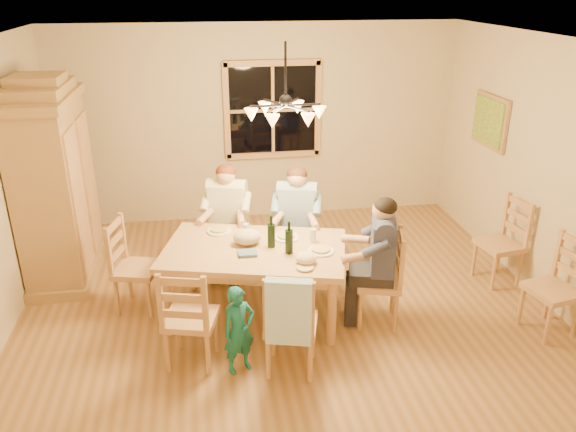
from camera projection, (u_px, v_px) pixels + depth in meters
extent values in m
plane|color=olive|center=(286.00, 304.00, 6.00)|extent=(5.50, 5.50, 0.00)
cube|color=white|center=(285.00, 41.00, 4.95)|extent=(5.50, 5.00, 0.02)
cube|color=#CAB28F|center=(258.00, 124.00, 7.75)|extent=(5.50, 0.02, 2.70)
cube|color=#CAB28F|center=(545.00, 171.00, 5.87)|extent=(0.02, 5.00, 2.70)
cube|color=black|center=(273.00, 110.00, 7.68)|extent=(1.20, 0.03, 1.20)
cube|color=#AC754C|center=(273.00, 110.00, 7.66)|extent=(1.30, 0.06, 1.30)
cube|color=#A68048|center=(490.00, 121.00, 6.86)|extent=(0.04, 0.78, 0.64)
cube|color=#1E6B2D|center=(488.00, 121.00, 6.85)|extent=(0.02, 0.68, 0.54)
cylinder|color=black|center=(286.00, 72.00, 5.05)|extent=(0.02, 0.02, 0.53)
sphere|color=black|center=(286.00, 101.00, 5.15)|extent=(0.12, 0.12, 0.12)
cylinder|color=black|center=(303.00, 105.00, 5.19)|extent=(0.34, 0.02, 0.02)
cone|color=#FFB259|center=(319.00, 113.00, 5.25)|extent=(0.13, 0.13, 0.12)
cylinder|color=black|center=(292.00, 102.00, 5.31)|extent=(0.19, 0.31, 0.02)
cone|color=#FFB259|center=(297.00, 107.00, 5.48)|extent=(0.13, 0.13, 0.12)
cylinder|color=black|center=(275.00, 103.00, 5.28)|extent=(0.19, 0.31, 0.02)
cone|color=#FFB259|center=(265.00, 108.00, 5.43)|extent=(0.13, 0.13, 0.12)
cylinder|color=black|center=(268.00, 106.00, 5.15)|extent=(0.34, 0.02, 0.02)
cone|color=#FFB259|center=(251.00, 115.00, 5.15)|extent=(0.13, 0.13, 0.12)
cylinder|color=black|center=(279.00, 109.00, 5.03)|extent=(0.19, 0.31, 0.02)
cone|color=#FFB259|center=(272.00, 121.00, 4.93)|extent=(0.13, 0.13, 0.12)
cylinder|color=black|center=(297.00, 108.00, 5.05)|extent=(0.19, 0.31, 0.02)
cone|color=#FFB259|center=(308.00, 120.00, 4.97)|extent=(0.13, 0.13, 0.12)
cube|color=#A68048|center=(56.00, 193.00, 6.25)|extent=(0.60, 1.30, 2.00)
cube|color=#A68048|center=(40.00, 99.00, 5.84)|extent=(0.66, 1.40, 0.10)
cube|color=#A68048|center=(38.00, 89.00, 5.80)|extent=(0.58, 1.00, 0.12)
cube|color=#A68048|center=(36.00, 80.00, 5.76)|extent=(0.52, 0.55, 0.10)
cube|color=#AC754C|center=(79.00, 202.00, 6.00)|extent=(0.03, 0.55, 1.60)
cube|color=#AC754C|center=(90.00, 182.00, 6.60)|extent=(0.03, 0.55, 1.60)
cube|color=#A68048|center=(69.00, 268.00, 6.62)|extent=(0.66, 1.40, 0.12)
cube|color=tan|center=(255.00, 250.00, 5.54)|extent=(1.99, 1.50, 0.06)
cube|color=#AC754C|center=(255.00, 258.00, 5.57)|extent=(1.81, 1.32, 0.10)
cylinder|color=#AC754C|center=(167.00, 303.00, 5.36)|extent=(0.09, 0.09, 0.70)
cylinder|color=#AC754C|center=(332.00, 312.00, 5.21)|extent=(0.09, 0.09, 0.70)
cylinder|color=#AC754C|center=(191.00, 260.00, 6.17)|extent=(0.09, 0.09, 0.70)
cylinder|color=#AC754C|center=(334.00, 267.00, 6.02)|extent=(0.09, 0.09, 0.70)
cube|color=#AC754C|center=(229.00, 238.00, 6.46)|extent=(0.53, 0.52, 0.06)
cube|color=#AC754C|center=(228.00, 217.00, 6.35)|extent=(0.38, 0.15, 0.54)
cube|color=#AC754C|center=(297.00, 241.00, 6.39)|extent=(0.53, 0.52, 0.06)
cube|color=#AC754C|center=(297.00, 219.00, 6.28)|extent=(0.38, 0.15, 0.54)
cube|color=#AC754C|center=(191.00, 319.00, 4.93)|extent=(0.53, 0.52, 0.06)
cube|color=#AC754C|center=(189.00, 292.00, 4.82)|extent=(0.38, 0.15, 0.54)
cube|color=#AC754C|center=(291.00, 325.00, 4.84)|extent=(0.53, 0.52, 0.06)
cube|color=#AC754C|center=(291.00, 298.00, 4.74)|extent=(0.38, 0.15, 0.54)
cube|color=#AC754C|center=(137.00, 269.00, 5.77)|extent=(0.52, 0.53, 0.06)
cube|color=#AC754C|center=(134.00, 246.00, 5.66)|extent=(0.15, 0.38, 0.54)
cube|color=#AC754C|center=(378.00, 281.00, 5.54)|extent=(0.52, 0.53, 0.06)
cube|color=#AC754C|center=(380.00, 257.00, 5.43)|extent=(0.15, 0.38, 0.54)
cube|color=beige|center=(227.00, 207.00, 6.31)|extent=(0.44, 0.31, 0.52)
cube|color=#262328|center=(228.00, 232.00, 6.43)|extent=(0.47, 0.50, 0.14)
sphere|color=tan|center=(226.00, 175.00, 6.16)|extent=(0.21, 0.21, 0.21)
ellipsoid|color=#592614|center=(225.00, 172.00, 6.15)|extent=(0.22, 0.22, 0.17)
cube|color=#305B86|center=(297.00, 210.00, 6.23)|extent=(0.44, 0.31, 0.52)
cube|color=#262328|center=(297.00, 235.00, 6.36)|extent=(0.47, 0.50, 0.14)
sphere|color=tan|center=(297.00, 177.00, 6.09)|extent=(0.21, 0.21, 0.21)
ellipsoid|color=#381E11|center=(297.00, 175.00, 6.07)|extent=(0.22, 0.22, 0.17)
cube|color=#3A3E5D|center=(381.00, 246.00, 5.39)|extent=(0.31, 0.44, 0.52)
cube|color=#262328|center=(379.00, 274.00, 5.51)|extent=(0.50, 0.47, 0.14)
sphere|color=tan|center=(384.00, 209.00, 5.24)|extent=(0.21, 0.21, 0.21)
ellipsoid|color=black|center=(384.00, 206.00, 5.23)|extent=(0.22, 0.22, 0.17)
cube|color=#B0CFEF|center=(289.00, 312.00, 4.57)|extent=(0.39, 0.19, 0.58)
cylinder|color=black|center=(271.00, 232.00, 5.49)|extent=(0.08, 0.08, 0.33)
cylinder|color=black|center=(289.00, 237.00, 5.36)|extent=(0.08, 0.08, 0.33)
cylinder|color=white|center=(219.00, 231.00, 5.88)|extent=(0.26, 0.26, 0.02)
cylinder|color=white|center=(286.00, 237.00, 5.73)|extent=(0.26, 0.26, 0.02)
cylinder|color=white|center=(321.00, 251.00, 5.44)|extent=(0.26, 0.26, 0.02)
cylinder|color=silver|center=(246.00, 230.00, 5.75)|extent=(0.06, 0.06, 0.14)
cylinder|color=silver|center=(313.00, 235.00, 5.63)|extent=(0.06, 0.06, 0.14)
ellipsoid|color=beige|center=(306.00, 258.00, 5.21)|extent=(0.20, 0.20, 0.11)
cube|color=slate|center=(248.00, 253.00, 5.38)|extent=(0.21, 0.18, 0.03)
ellipsoid|color=tan|center=(247.00, 237.00, 5.58)|extent=(0.28, 0.22, 0.15)
imported|color=#166764|center=(239.00, 330.00, 4.84)|extent=(0.35, 0.30, 0.82)
cube|color=#AC754C|center=(552.00, 291.00, 5.37)|extent=(0.50, 0.52, 0.06)
cube|color=#AC754C|center=(558.00, 266.00, 5.27)|extent=(0.13, 0.38, 0.54)
cube|color=#AC754C|center=(499.00, 245.00, 6.30)|extent=(0.49, 0.50, 0.06)
cube|color=#AC754C|center=(503.00, 223.00, 6.19)|extent=(0.11, 0.38, 0.54)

